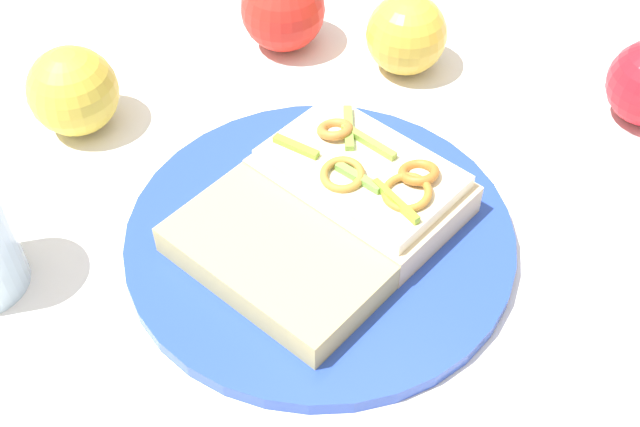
% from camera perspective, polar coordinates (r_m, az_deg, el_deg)
% --- Properties ---
extents(ground_plane, '(2.00, 2.00, 0.00)m').
position_cam_1_polar(ground_plane, '(0.64, 0.00, -1.99)').
color(ground_plane, white).
rests_on(ground_plane, ground).
extents(plate, '(0.30, 0.30, 0.01)m').
position_cam_1_polar(plate, '(0.63, 0.00, -1.61)').
color(plate, '#2847B0').
rests_on(plate, ground_plane).
extents(sandwich, '(0.18, 0.14, 0.05)m').
position_cam_1_polar(sandwich, '(0.64, 2.93, 2.32)').
color(sandwich, beige).
rests_on(sandwich, plate).
extents(bread_slice_side, '(0.18, 0.14, 0.02)m').
position_cam_1_polar(bread_slice_side, '(0.59, -3.09, -3.05)').
color(bread_slice_side, tan).
rests_on(bread_slice_side, plate).
extents(apple_0, '(0.09, 0.09, 0.08)m').
position_cam_1_polar(apple_0, '(0.74, -16.88, 8.19)').
color(apple_0, gold).
rests_on(apple_0, ground_plane).
extents(apple_1, '(0.11, 0.11, 0.08)m').
position_cam_1_polar(apple_1, '(0.80, -2.61, 14.08)').
color(apple_1, red).
rests_on(apple_1, ground_plane).
extents(apple_4, '(0.11, 0.11, 0.08)m').
position_cam_1_polar(apple_4, '(0.78, 6.06, 12.34)').
color(apple_4, gold).
rests_on(apple_4, ground_plane).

